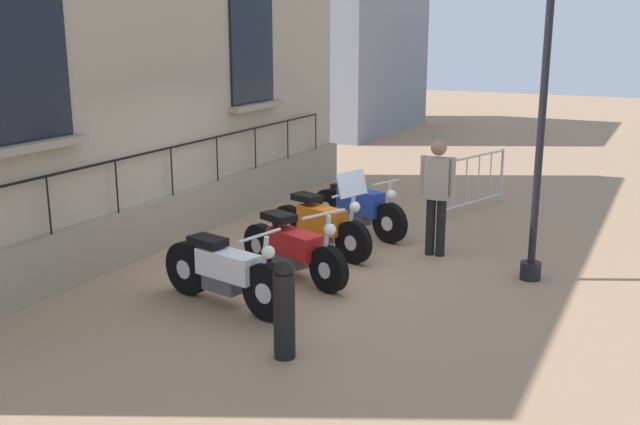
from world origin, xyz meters
TOP-DOWN VIEW (x-y plane):
  - ground_plane at (0.00, 0.00)m, footprint 60.00×60.00m
  - building_facade at (-2.65, 0.00)m, footprint 0.82×11.84m
  - motorcycle_white at (-0.01, -1.89)m, footprint 2.06×0.79m
  - motorcycle_red at (0.22, -0.61)m, footprint 1.98×1.03m
  - motorcycle_orange at (0.07, 0.55)m, footprint 1.94×0.87m
  - motorcycle_blue at (0.14, 1.80)m, footprint 1.96×0.91m
  - lamppost at (3.13, 0.79)m, footprint 0.35×1.05m
  - crowd_barrier at (1.39, 4.24)m, footprint 0.71×1.97m
  - bollard at (1.32, -2.83)m, footprint 0.23×0.23m
  - pedestrian_standing at (1.63, 1.26)m, footprint 0.53×0.24m
  - distant_building at (-5.83, 13.44)m, footprint 4.46×6.18m

SIDE VIEW (x-z plane):
  - ground_plane at x=0.00m, z-range 0.00..0.00m
  - motorcycle_red at x=0.22m, z-range -0.11..0.93m
  - motorcycle_white at x=-0.01m, z-range -0.09..0.95m
  - motorcycle_blue at x=0.14m, z-range -0.06..0.92m
  - motorcycle_orange at x=0.07m, z-range -0.23..1.13m
  - bollard at x=1.32m, z-range 0.00..1.07m
  - crowd_barrier at x=1.39m, z-range 0.04..1.09m
  - pedestrian_standing at x=1.63m, z-range 0.12..1.88m
  - lamppost at x=3.13m, z-range 0.99..6.12m
  - building_facade at x=-2.65m, z-range -0.12..7.29m
  - distant_building at x=-5.83m, z-range 0.00..7.82m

